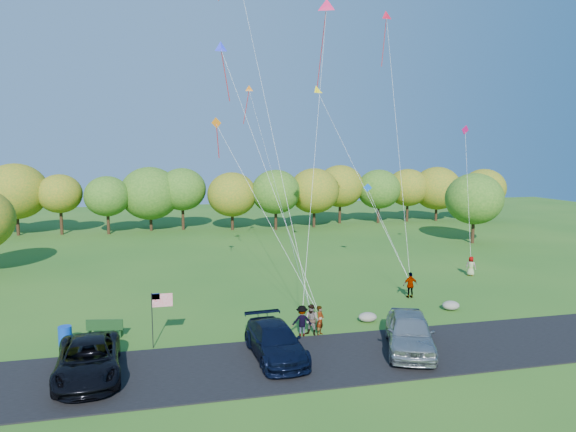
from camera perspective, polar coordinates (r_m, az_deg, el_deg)
name	(u,v)px	position (r m, az deg, el deg)	size (l,w,h in m)	color
ground	(311,330)	(28.63, 2.57, -12.55)	(140.00, 140.00, 0.00)	#255919
asphalt_lane	(334,358)	(25.05, 5.13, -15.45)	(44.00, 6.00, 0.06)	black
treeline	(233,192)	(63.11, -6.09, 2.68)	(74.08, 28.20, 8.46)	#3B2815
minivan_dark	(88,360)	(24.24, -21.31, -14.64)	(2.60, 5.64, 1.57)	black
minivan_navy	(275,341)	(24.69, -1.42, -13.76)	(2.16, 5.31, 1.54)	black
minivan_silver	(410,332)	(26.13, 13.36, -12.41)	(2.17, 5.40, 1.84)	#90969A
flyer_a	(320,320)	(27.71, 3.59, -11.50)	(0.58, 0.38, 1.58)	#4C4C59
flyer_b	(312,320)	(27.58, 2.67, -11.48)	(0.81, 0.63, 1.67)	#4C4C59
flyer_c	(302,321)	(27.44, 1.56, -11.58)	(1.07, 0.62, 1.66)	#4C4C59
flyer_d	(410,285)	(35.28, 13.45, -7.47)	(1.01, 0.42, 1.73)	#4C4C59
flyer_e	(471,266)	(42.78, 19.66, -5.26)	(0.75, 0.49, 1.53)	#4C4C59
park_bench	(105,328)	(28.83, -19.68, -11.65)	(1.88, 0.64, 1.04)	#133514
trash_barrel	(65,336)	(28.64, -23.52, -12.11)	(0.65, 0.65, 0.97)	#0A35A4
flag_assembly	(158,306)	(26.35, -14.20, -9.67)	(1.03, 0.67, 2.79)	black
boulder_near	(368,317)	(30.18, 8.83, -11.04)	(1.07, 0.83, 0.53)	gray
boulder_far	(451,305)	(33.46, 17.64, -9.45)	(1.07, 0.89, 0.56)	slate
kites_aloft	(303,29)	(40.08, 1.68, 20.09)	(21.14, 9.16, 20.09)	#E8194F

